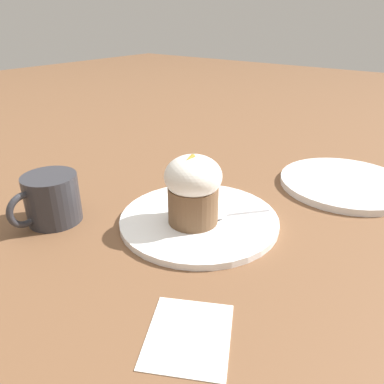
% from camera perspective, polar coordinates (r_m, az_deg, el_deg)
% --- Properties ---
extents(ground_plane, '(4.00, 4.00, 0.00)m').
position_cam_1_polar(ground_plane, '(0.62, 1.09, -4.67)').
color(ground_plane, brown).
extents(dessert_plate, '(0.26, 0.26, 0.01)m').
position_cam_1_polar(dessert_plate, '(0.62, 1.09, -4.24)').
color(dessert_plate, white).
rests_on(dessert_plate, ground_plane).
extents(carrot_cake, '(0.09, 0.09, 0.11)m').
position_cam_1_polar(carrot_cake, '(0.58, -0.00, 0.61)').
color(carrot_cake, brown).
rests_on(carrot_cake, dessert_plate).
extents(spoon, '(0.11, 0.09, 0.01)m').
position_cam_1_polar(spoon, '(0.62, 4.37, -3.32)').
color(spoon, silver).
rests_on(spoon, dessert_plate).
extents(coffee_cup, '(0.12, 0.09, 0.08)m').
position_cam_1_polar(coffee_cup, '(0.65, -20.70, -1.01)').
color(coffee_cup, '#2D2D33').
rests_on(coffee_cup, ground_plane).
extents(side_plate, '(0.25, 0.25, 0.01)m').
position_cam_1_polar(side_plate, '(0.81, 22.29, 1.25)').
color(side_plate, white).
rests_on(side_plate, ground_plane).
extents(paper_napkin, '(0.14, 0.13, 0.00)m').
position_cam_1_polar(paper_napkin, '(0.43, -0.52, -20.94)').
color(paper_napkin, white).
rests_on(paper_napkin, ground_plane).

